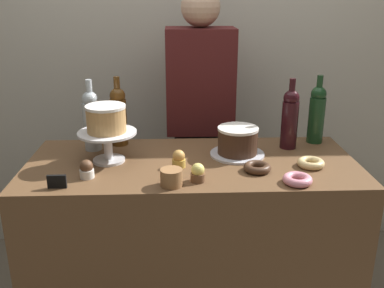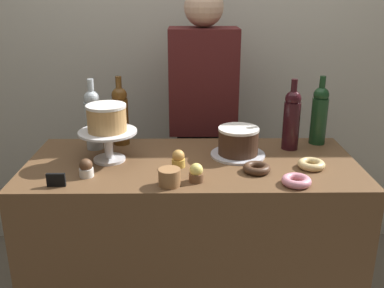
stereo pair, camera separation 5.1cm
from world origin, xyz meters
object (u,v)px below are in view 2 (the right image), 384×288
(cupcake_lemon, at_px, (196,173))
(price_sign_chalkboard, at_px, (56,180))
(donut_pink, at_px, (296,181))
(cake_stand_pedestal, at_px, (108,140))
(wine_bottle_dark_red, at_px, (292,119))
(cupcake_caramel, at_px, (178,159))
(wine_bottle_green, at_px, (319,114))
(chocolate_round_cake, at_px, (238,141))
(wine_bottle_amber, at_px, (120,115))
(cookie_stack, at_px, (170,177))
(barista_figure, at_px, (203,132))
(white_layer_cake, at_px, (107,118))
(wine_bottle_clear, at_px, (93,118))
(cupcake_chocolate, at_px, (86,168))
(donut_glazed, at_px, (311,164))
(donut_chocolate, at_px, (257,168))

(cupcake_lemon, bearing_deg, price_sign_chalkboard, -175.77)
(donut_pink, bearing_deg, cake_stand_pedestal, 161.04)
(wine_bottle_dark_red, relative_size, price_sign_chalkboard, 4.65)
(cupcake_caramel, bearing_deg, wine_bottle_dark_red, 22.92)
(cake_stand_pedestal, bearing_deg, wine_bottle_green, 12.64)
(cupcake_caramel, bearing_deg, wine_bottle_green, 23.72)
(chocolate_round_cake, bearing_deg, price_sign_chalkboard, -156.32)
(wine_bottle_amber, xyz_separation_m, wine_bottle_green, (0.94, -0.00, 0.00))
(cookie_stack, bearing_deg, donut_pink, 0.10)
(wine_bottle_amber, xyz_separation_m, barista_figure, (0.40, 0.31, -0.19))
(cookie_stack, bearing_deg, wine_bottle_amber, 117.44)
(wine_bottle_green, height_order, cookie_stack, wine_bottle_green)
(white_layer_cake, distance_m, wine_bottle_clear, 0.18)
(wine_bottle_dark_red, distance_m, cupcake_lemon, 0.58)
(cupcake_lemon, bearing_deg, cookie_stack, -161.05)
(wine_bottle_amber, bearing_deg, wine_bottle_dark_red, -5.55)
(barista_figure, bearing_deg, cupcake_chocolate, -124.71)
(cake_stand_pedestal, xyz_separation_m, barista_figure, (0.42, 0.53, -0.14))
(wine_bottle_dark_red, distance_m, cupcake_caramel, 0.57)
(donut_glazed, bearing_deg, price_sign_chalkboard, -170.50)
(price_sign_chalkboard, bearing_deg, chocolate_round_cake, 23.68)
(chocolate_round_cake, height_order, cupcake_chocolate, chocolate_round_cake)
(cupcake_chocolate, xyz_separation_m, cupcake_lemon, (0.43, -0.05, 0.00))
(cake_stand_pedestal, relative_size, cupcake_caramel, 3.33)
(wine_bottle_clear, relative_size, donut_chocolate, 2.91)
(donut_glazed, bearing_deg, donut_pink, -121.77)
(price_sign_chalkboard, bearing_deg, donut_chocolate, 9.50)
(cake_stand_pedestal, bearing_deg, donut_glazed, -6.33)
(white_layer_cake, bearing_deg, cake_stand_pedestal, -7.13)
(cookie_stack, relative_size, price_sign_chalkboard, 1.20)
(cupcake_chocolate, height_order, barista_figure, barista_figure)
(wine_bottle_dark_red, relative_size, barista_figure, 0.20)
(cupcake_chocolate, relative_size, barista_figure, 0.05)
(white_layer_cake, height_order, price_sign_chalkboard, white_layer_cake)
(cake_stand_pedestal, relative_size, donut_chocolate, 2.21)
(barista_figure, bearing_deg, donut_chocolate, -73.57)
(cake_stand_pedestal, distance_m, cookie_stack, 0.38)
(donut_glazed, relative_size, cookie_stack, 1.33)
(cake_stand_pedestal, height_order, wine_bottle_clear, wine_bottle_clear)
(cupcake_lemon, relative_size, cookie_stack, 0.88)
(wine_bottle_clear, relative_size, cupcake_chocolate, 4.38)
(cupcake_caramel, distance_m, donut_glazed, 0.55)
(wine_bottle_clear, bearing_deg, donut_chocolate, -22.02)
(wine_bottle_dark_red, height_order, cupcake_chocolate, wine_bottle_dark_red)
(barista_figure, bearing_deg, donut_pink, -67.43)
(wine_bottle_clear, relative_size, cupcake_caramel, 4.38)
(cookie_stack, xyz_separation_m, barista_figure, (0.15, 0.79, -0.08))
(chocolate_round_cake, bearing_deg, donut_glazed, -26.87)
(white_layer_cake, distance_m, wine_bottle_amber, 0.22)
(donut_chocolate, xyz_separation_m, price_sign_chalkboard, (-0.77, -0.13, 0.01))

